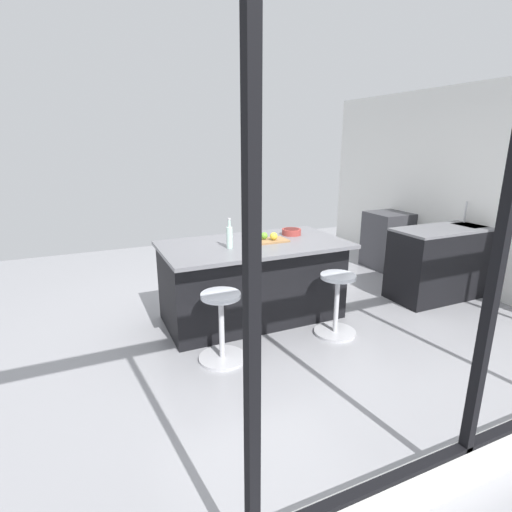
{
  "coord_description": "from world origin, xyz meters",
  "views": [
    {
      "loc": [
        1.88,
        3.87,
        1.95
      ],
      "look_at": [
        0.18,
        0.11,
        0.76
      ],
      "focal_mm": 27.79,
      "sensor_mm": 36.0,
      "label": 1
    }
  ],
  "objects_px": {
    "oven_range": "(387,240)",
    "kitchen_island": "(252,280)",
    "apple_yellow": "(274,236)",
    "fruit_bowl": "(291,231)",
    "cutting_board": "(271,240)",
    "apple_green": "(264,236)",
    "water_bottle": "(229,236)",
    "stool_by_window": "(336,306)",
    "stool_middle": "(222,329)"
  },
  "relations": [
    {
      "from": "apple_green",
      "to": "water_bottle",
      "type": "relative_size",
      "value": 0.25
    },
    {
      "from": "kitchen_island",
      "to": "stool_middle",
      "type": "xyz_separation_m",
      "value": [
        0.63,
        0.73,
        -0.14
      ]
    },
    {
      "from": "oven_range",
      "to": "apple_yellow",
      "type": "height_order",
      "value": "apple_yellow"
    },
    {
      "from": "cutting_board",
      "to": "stool_by_window",
      "type": "bearing_deg",
      "value": 122.82
    },
    {
      "from": "apple_yellow",
      "to": "water_bottle",
      "type": "bearing_deg",
      "value": 5.55
    },
    {
      "from": "oven_range",
      "to": "stool_by_window",
      "type": "distance_m",
      "value": 2.68
    },
    {
      "from": "stool_by_window",
      "to": "oven_range",
      "type": "bearing_deg",
      "value": -142.58
    },
    {
      "from": "stool_middle",
      "to": "stool_by_window",
      "type": "bearing_deg",
      "value": 180.0
    },
    {
      "from": "cutting_board",
      "to": "apple_green",
      "type": "xyz_separation_m",
      "value": [
        0.06,
        -0.05,
        0.05
      ]
    },
    {
      "from": "apple_yellow",
      "to": "water_bottle",
      "type": "height_order",
      "value": "water_bottle"
    },
    {
      "from": "stool_by_window",
      "to": "apple_green",
      "type": "distance_m",
      "value": 1.08
    },
    {
      "from": "apple_yellow",
      "to": "kitchen_island",
      "type": "bearing_deg",
      "value": -22.21
    },
    {
      "from": "oven_range",
      "to": "apple_green",
      "type": "bearing_deg",
      "value": 19.14
    },
    {
      "from": "fruit_bowl",
      "to": "stool_by_window",
      "type": "bearing_deg",
      "value": 94.57
    },
    {
      "from": "oven_range",
      "to": "water_bottle",
      "type": "height_order",
      "value": "water_bottle"
    },
    {
      "from": "kitchen_island",
      "to": "stool_by_window",
      "type": "xyz_separation_m",
      "value": [
        -0.63,
        0.73,
        -0.14
      ]
    },
    {
      "from": "oven_range",
      "to": "water_bottle",
      "type": "xyz_separation_m",
      "value": [
        3.07,
        1.04,
        0.58
      ]
    },
    {
      "from": "oven_range",
      "to": "fruit_bowl",
      "type": "bearing_deg",
      "value": 19.24
    },
    {
      "from": "kitchen_island",
      "to": "apple_yellow",
      "type": "bearing_deg",
      "value": 157.79
    },
    {
      "from": "apple_green",
      "to": "fruit_bowl",
      "type": "height_order",
      "value": "apple_green"
    },
    {
      "from": "cutting_board",
      "to": "water_bottle",
      "type": "distance_m",
      "value": 0.53
    },
    {
      "from": "stool_by_window",
      "to": "cutting_board",
      "type": "relative_size",
      "value": 1.83
    },
    {
      "from": "stool_by_window",
      "to": "apple_green",
      "type": "relative_size",
      "value": 8.48
    },
    {
      "from": "stool_by_window",
      "to": "apple_yellow",
      "type": "relative_size",
      "value": 7.73
    },
    {
      "from": "kitchen_island",
      "to": "water_bottle",
      "type": "distance_m",
      "value": 0.66
    },
    {
      "from": "kitchen_island",
      "to": "water_bottle",
      "type": "relative_size",
      "value": 6.4
    },
    {
      "from": "oven_range",
      "to": "stool_middle",
      "type": "relative_size",
      "value": 1.34
    },
    {
      "from": "kitchen_island",
      "to": "cutting_board",
      "type": "bearing_deg",
      "value": 163.62
    },
    {
      "from": "apple_green",
      "to": "fruit_bowl",
      "type": "relative_size",
      "value": 0.34
    },
    {
      "from": "apple_green",
      "to": "water_bottle",
      "type": "distance_m",
      "value": 0.48
    },
    {
      "from": "oven_range",
      "to": "cutting_board",
      "type": "relative_size",
      "value": 2.46
    },
    {
      "from": "oven_range",
      "to": "apple_green",
      "type": "xyz_separation_m",
      "value": [
        2.62,
        0.91,
        0.51
      ]
    },
    {
      "from": "apple_yellow",
      "to": "water_bottle",
      "type": "xyz_separation_m",
      "value": [
        0.53,
        0.05,
        0.06
      ]
    },
    {
      "from": "kitchen_island",
      "to": "stool_middle",
      "type": "height_order",
      "value": "kitchen_island"
    },
    {
      "from": "stool_middle",
      "to": "apple_green",
      "type": "height_order",
      "value": "apple_green"
    },
    {
      "from": "stool_by_window",
      "to": "apple_yellow",
      "type": "bearing_deg",
      "value": -57.17
    },
    {
      "from": "stool_by_window",
      "to": "cutting_board",
      "type": "bearing_deg",
      "value": -57.18
    },
    {
      "from": "apple_yellow",
      "to": "water_bottle",
      "type": "relative_size",
      "value": 0.27
    },
    {
      "from": "oven_range",
      "to": "stool_by_window",
      "type": "bearing_deg",
      "value": 37.42
    },
    {
      "from": "oven_range",
      "to": "kitchen_island",
      "type": "distance_m",
      "value": 2.9
    },
    {
      "from": "stool_by_window",
      "to": "apple_yellow",
      "type": "xyz_separation_m",
      "value": [
        0.41,
        -0.64,
        0.65
      ]
    },
    {
      "from": "stool_middle",
      "to": "apple_green",
      "type": "distance_m",
      "value": 1.23
    },
    {
      "from": "kitchen_island",
      "to": "cutting_board",
      "type": "relative_size",
      "value": 5.55
    },
    {
      "from": "kitchen_island",
      "to": "cutting_board",
      "type": "distance_m",
      "value": 0.5
    },
    {
      "from": "stool_middle",
      "to": "apple_green",
      "type": "bearing_deg",
      "value": -136.94
    },
    {
      "from": "stool_middle",
      "to": "apple_yellow",
      "type": "distance_m",
      "value": 1.25
    },
    {
      "from": "kitchen_island",
      "to": "stool_middle",
      "type": "bearing_deg",
      "value": 49.19
    },
    {
      "from": "stool_by_window",
      "to": "stool_middle",
      "type": "bearing_deg",
      "value": 0.0
    },
    {
      "from": "kitchen_island",
      "to": "water_bottle",
      "type": "xyz_separation_m",
      "value": [
        0.32,
        0.14,
        0.57
      ]
    },
    {
      "from": "apple_yellow",
      "to": "fruit_bowl",
      "type": "relative_size",
      "value": 0.38
    }
  ]
}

